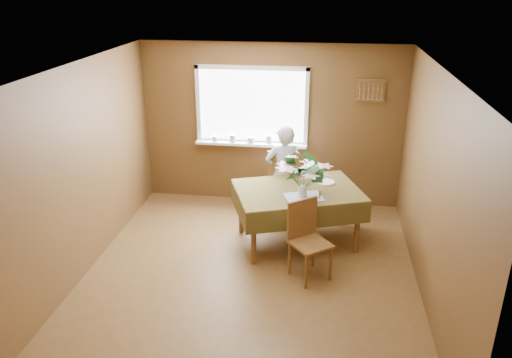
# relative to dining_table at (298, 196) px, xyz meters

# --- Properties ---
(floor) EXTENTS (4.50, 4.50, 0.00)m
(floor) POSITION_rel_dining_table_xyz_m (-0.51, -0.92, -0.69)
(floor) COLOR brown
(floor) RESTS_ON ground
(ceiling) EXTENTS (4.50, 4.50, 0.00)m
(ceiling) POSITION_rel_dining_table_xyz_m (-0.51, -0.92, 1.81)
(ceiling) COLOR white
(ceiling) RESTS_ON wall_back
(wall_back) EXTENTS (4.00, 0.00, 4.00)m
(wall_back) POSITION_rel_dining_table_xyz_m (-0.51, 1.33, 0.56)
(wall_back) COLOR brown
(wall_back) RESTS_ON floor
(wall_front) EXTENTS (4.00, 0.00, 4.00)m
(wall_front) POSITION_rel_dining_table_xyz_m (-0.51, -3.17, 0.56)
(wall_front) COLOR brown
(wall_front) RESTS_ON floor
(wall_left) EXTENTS (0.00, 4.50, 4.50)m
(wall_left) POSITION_rel_dining_table_xyz_m (-2.51, -0.92, 0.56)
(wall_left) COLOR brown
(wall_left) RESTS_ON floor
(wall_right) EXTENTS (0.00, 4.50, 4.50)m
(wall_right) POSITION_rel_dining_table_xyz_m (1.49, -0.92, 0.56)
(wall_right) COLOR brown
(wall_right) RESTS_ON floor
(window_assembly) EXTENTS (1.72, 0.20, 1.22)m
(window_assembly) POSITION_rel_dining_table_xyz_m (-0.80, 1.28, 0.67)
(window_assembly) COLOR white
(window_assembly) RESTS_ON wall_back
(spoon_rack) EXTENTS (0.44, 0.05, 0.33)m
(spoon_rack) POSITION_rel_dining_table_xyz_m (0.94, 1.30, 1.16)
(spoon_rack) COLOR brown
(spoon_rack) RESTS_ON wall_back
(dining_table) EXTENTS (1.89, 1.58, 0.79)m
(dining_table) POSITION_rel_dining_table_xyz_m (0.00, 0.00, 0.00)
(dining_table) COLOR brown
(dining_table) RESTS_ON floor
(chair_far) EXTENTS (0.47, 0.47, 1.06)m
(chair_far) POSITION_rel_dining_table_xyz_m (-0.25, 0.80, -0.12)
(chair_far) COLOR brown
(chair_far) RESTS_ON floor
(chair_near) EXTENTS (0.57, 0.57, 0.96)m
(chair_near) POSITION_rel_dining_table_xyz_m (0.16, -0.78, -0.16)
(chair_near) COLOR brown
(chair_near) RESTS_ON floor
(seated_woman) EXTENTS (0.61, 0.48, 1.45)m
(seated_woman) POSITION_rel_dining_table_xyz_m (-0.25, 0.70, 0.04)
(seated_woman) COLOR white
(seated_woman) RESTS_ON floor
(flower_bouquet) EXTENTS (0.57, 0.57, 0.49)m
(flower_bouquet) POSITION_rel_dining_table_xyz_m (0.07, -0.21, 0.41)
(flower_bouquet) COLOR white
(flower_bouquet) RESTS_ON dining_table
(side_plate) EXTENTS (0.25, 0.25, 0.01)m
(side_plate) POSITION_rel_dining_table_xyz_m (0.36, 0.29, 0.10)
(side_plate) COLOR white
(side_plate) RESTS_ON dining_table
(table_knife) EXTENTS (0.02, 0.24, 0.00)m
(table_knife) POSITION_rel_dining_table_xyz_m (0.29, -0.15, 0.10)
(table_knife) COLOR silver
(table_knife) RESTS_ON dining_table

